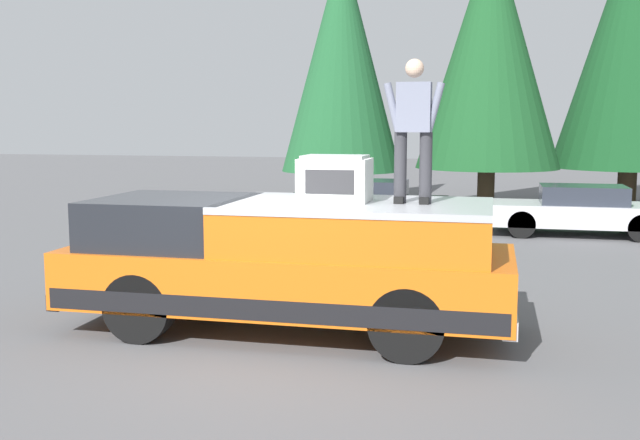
# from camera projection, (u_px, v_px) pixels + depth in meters

# --- Properties ---
(ground_plane) EXTENTS (90.00, 90.00, 0.00)m
(ground_plane) POSITION_uv_depth(u_px,v_px,m) (269.00, 341.00, 8.87)
(ground_plane) COLOR #565659
(pickup_truck) EXTENTS (2.01, 5.54, 1.65)m
(pickup_truck) POSITION_uv_depth(u_px,v_px,m) (288.00, 262.00, 9.19)
(pickup_truck) COLOR orange
(pickup_truck) RESTS_ON ground
(compressor_unit) EXTENTS (0.65, 0.84, 0.56)m
(compressor_unit) POSITION_uv_depth(u_px,v_px,m) (335.00, 179.00, 8.97)
(compressor_unit) COLOR silver
(compressor_unit) RESTS_ON pickup_truck
(person_on_truck_bed) EXTENTS (0.29, 0.72, 1.69)m
(person_on_truck_bed) POSITION_uv_depth(u_px,v_px,m) (414.00, 127.00, 8.68)
(person_on_truck_bed) COLOR #333338
(person_on_truck_bed) RESTS_ON pickup_truck
(parked_car_silver) EXTENTS (1.64, 4.10, 1.16)m
(parked_car_silver) POSITION_uv_depth(u_px,v_px,m) (579.00, 210.00, 17.05)
(parked_car_silver) COLOR silver
(parked_car_silver) RESTS_ON ground
(parked_car_black) EXTENTS (1.64, 4.10, 1.16)m
(parked_car_black) POSITION_uv_depth(u_px,v_px,m) (365.00, 203.00, 18.63)
(parked_car_black) COLOR black
(parked_car_black) RESTS_ON ground
(conifer_left) EXTENTS (4.65, 4.65, 9.12)m
(conifer_left) POSITION_uv_depth(u_px,v_px,m) (635.00, 36.00, 22.09)
(conifer_left) COLOR #4C3826
(conifer_left) RESTS_ON ground
(conifer_center_left) EXTENTS (4.26, 4.26, 8.22)m
(conifer_center_left) POSITION_uv_depth(u_px,v_px,m) (490.00, 50.00, 21.71)
(conifer_center_left) COLOR #4C3826
(conifer_center_left) RESTS_ON ground
(conifer_center_right) EXTENTS (3.69, 3.69, 7.96)m
(conifer_center_right) POSITION_uv_depth(u_px,v_px,m) (342.00, 59.00, 22.54)
(conifer_center_right) COLOR #4C3826
(conifer_center_right) RESTS_ON ground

